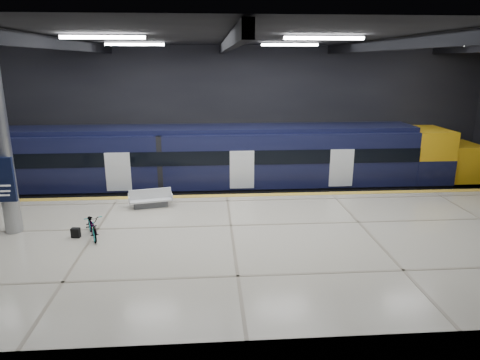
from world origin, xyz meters
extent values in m
plane|color=black|center=(0.00, 0.00, 0.00)|extent=(30.00, 30.00, 0.00)
cube|color=black|center=(0.00, 8.00, 4.00)|extent=(30.00, 0.10, 8.00)
cube|color=black|center=(0.00, -8.00, 4.00)|extent=(30.00, 0.10, 8.00)
cube|color=black|center=(0.00, 0.00, 8.00)|extent=(30.00, 16.00, 0.10)
cube|color=black|center=(-6.00, 0.00, 7.75)|extent=(0.25, 16.00, 0.40)
cube|color=black|center=(0.00, 0.00, 7.75)|extent=(0.25, 16.00, 0.40)
cube|color=black|center=(6.00, 0.00, 7.75)|extent=(0.25, 16.00, 0.40)
cube|color=white|center=(-4.00, -2.00, 7.88)|extent=(2.60, 0.18, 0.10)
cube|color=white|center=(3.00, -2.00, 7.88)|extent=(2.60, 0.18, 0.10)
cube|color=white|center=(-4.00, 4.00, 7.88)|extent=(2.60, 0.18, 0.10)
cube|color=white|center=(3.00, 4.00, 7.88)|extent=(2.60, 0.18, 0.10)
cube|color=white|center=(10.00, 4.00, 7.88)|extent=(2.60, 0.18, 0.10)
cube|color=beige|center=(0.00, -2.50, 0.55)|extent=(30.00, 11.00, 1.10)
cube|color=yellow|center=(0.00, 2.75, 1.11)|extent=(30.00, 0.40, 0.01)
cube|color=gray|center=(0.00, 4.78, 0.08)|extent=(30.00, 0.08, 0.16)
cube|color=gray|center=(0.00, 6.22, 0.08)|extent=(30.00, 0.08, 0.16)
cube|color=black|center=(-2.18, 5.50, 0.55)|extent=(24.00, 2.58, 0.80)
cube|color=black|center=(-2.18, 5.50, 2.33)|extent=(24.00, 2.80, 2.75)
cube|color=black|center=(-2.18, 5.50, 3.82)|extent=(24.00, 2.30, 0.24)
cube|color=black|center=(-2.18, 4.09, 2.60)|extent=(24.00, 0.04, 0.70)
cube|color=white|center=(0.82, 4.08, 2.00)|extent=(1.20, 0.05, 1.90)
cube|color=#F6B014|center=(10.82, 5.50, 2.33)|extent=(2.00, 2.80, 2.75)
ellipsoid|color=#F6B014|center=(13.42, 5.50, 1.85)|extent=(3.60, 2.52, 1.90)
cube|color=black|center=(11.12, 5.50, 2.50)|extent=(1.60, 2.38, 0.80)
cube|color=#595B60|center=(-3.33, 1.41, 1.23)|extent=(1.49, 0.74, 0.27)
cube|color=silver|center=(-3.33, 1.41, 1.44)|extent=(1.90, 1.12, 0.07)
cube|color=silver|center=(-3.33, 1.41, 1.69)|extent=(1.75, 0.45, 0.45)
cube|color=silver|center=(-4.20, 1.22, 1.55)|extent=(0.21, 0.75, 0.27)
cube|color=silver|center=(-2.46, 1.60, 1.55)|extent=(0.21, 0.75, 0.27)
imported|color=#99999E|center=(-4.97, -1.74, 1.55)|extent=(1.21, 1.82, 0.90)
cube|color=black|center=(-5.57, -1.74, 1.28)|extent=(0.32, 0.22, 0.35)
cylinder|color=#9EA0A5|center=(-8.00, -1.00, 4.55)|extent=(0.60, 0.60, 6.90)
cube|color=black|center=(-8.00, -1.42, 3.20)|extent=(0.90, 0.12, 1.60)
camera|label=1|loc=(-0.75, -16.26, 7.18)|focal=32.00mm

